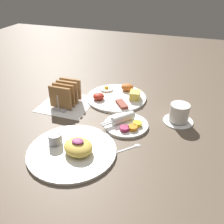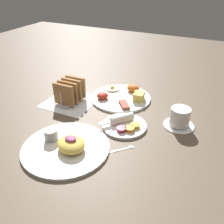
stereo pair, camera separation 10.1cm
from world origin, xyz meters
name	(u,v)px [view 2 (the right image)]	position (x,y,z in m)	size (l,w,h in m)	color
ground_plane	(95,120)	(0.00, 0.00, 0.00)	(3.00, 3.00, 0.00)	brown
napkin_flat	(71,101)	(-0.18, 0.09, 0.00)	(0.22, 0.22, 0.00)	white
plate_breakfast	(122,96)	(0.02, 0.22, 0.01)	(0.28, 0.28, 0.05)	white
plate_condiments	(124,124)	(0.13, 0.01, 0.01)	(0.17, 0.17, 0.04)	white
plate_foreground	(66,146)	(0.00, -0.20, 0.01)	(0.30, 0.30, 0.06)	white
toast_rack	(70,92)	(-0.18, 0.09, 0.05)	(0.10, 0.15, 0.10)	#B7B7BC
coffee_cup	(180,118)	(0.32, 0.11, 0.04)	(0.12, 0.12, 0.08)	white
teaspoon	(123,149)	(0.18, -0.12, 0.00)	(0.10, 0.10, 0.01)	silver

